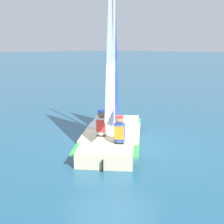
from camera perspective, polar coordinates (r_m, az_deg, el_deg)
name	(u,v)px	position (r m, az deg, el deg)	size (l,w,h in m)	color
ground_plane	(112,144)	(9.74, 0.00, -5.85)	(260.00, 260.00, 0.00)	#235675
sailboat_main	(112,121)	(9.53, -0.01, -1.68)	(3.93, 4.28, 5.68)	beige
sailor_helm	(101,128)	(9.12, -1.94, -2.96)	(0.42, 0.43, 1.16)	black
sailor_crew	(119,135)	(8.43, 1.36, -4.22)	(0.42, 0.43, 1.16)	black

